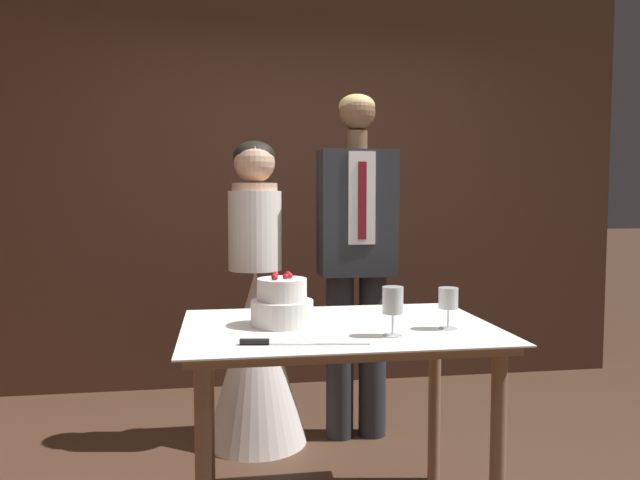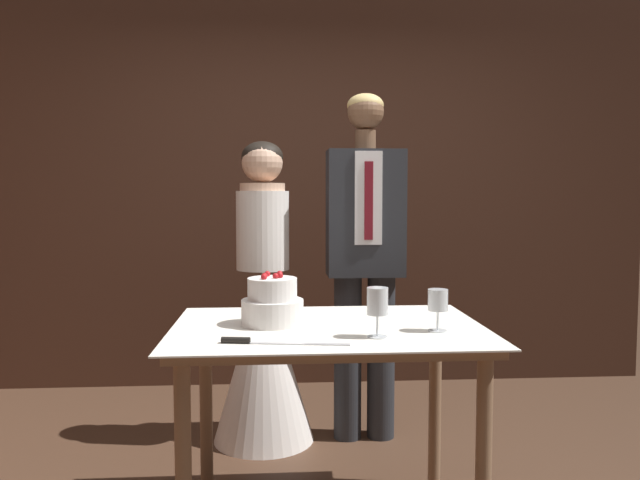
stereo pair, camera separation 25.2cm
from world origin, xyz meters
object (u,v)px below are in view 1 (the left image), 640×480
at_px(bride, 256,332).
at_px(cake_table, 338,352).
at_px(tiered_cake, 282,304).
at_px(wine_glass_middle, 448,300).
at_px(wine_glass_near, 393,302).
at_px(groom, 357,250).
at_px(cake_knife, 280,343).

bearing_deg(bride, cake_table, -73.54).
height_order(tiered_cake, wine_glass_middle, tiered_cake).
distance_m(tiered_cake, wine_glass_near, 0.45).
xyz_separation_m(cake_table, tiered_cake, (-0.22, 0.04, 0.19)).
height_order(tiered_cake, groom, groom).
bearing_deg(cake_knife, wine_glass_near, 17.57).
xyz_separation_m(wine_glass_middle, groom, (-0.13, 1.05, 0.10)).
bearing_deg(groom, tiered_cake, -119.05).
relative_size(tiered_cake, cake_knife, 0.55).
xyz_separation_m(tiered_cake, wine_glass_middle, (0.62, -0.17, 0.03)).
relative_size(cake_table, wine_glass_near, 6.71).
bearing_deg(cake_knife, tiered_cake, 91.24).
bearing_deg(groom, wine_glass_middle, -83.08).
height_order(cake_table, cake_knife, cake_knife).
bearing_deg(groom, bride, 179.92).
bearing_deg(wine_glass_middle, cake_table, 162.94).
height_order(cake_table, wine_glass_near, wine_glass_near).
distance_m(tiered_cake, groom, 1.02).
height_order(tiered_cake, bride, bride).
xyz_separation_m(tiered_cake, cake_knife, (-0.04, -0.32, -0.08)).
bearing_deg(wine_glass_middle, tiered_cake, 164.96).
distance_m(wine_glass_near, wine_glass_middle, 0.26).
xyz_separation_m(cake_knife, bride, (-0.02, 1.20, -0.23)).
distance_m(cake_knife, groom, 1.33).
distance_m(cake_table, wine_glass_middle, 0.47).
xyz_separation_m(cake_table, bride, (-0.27, 0.93, -0.12)).
bearing_deg(wine_glass_near, cake_knife, -170.68).
bearing_deg(groom, cake_table, -106.48).
xyz_separation_m(cake_table, wine_glass_near, (0.16, -0.21, 0.23)).
bearing_deg(cake_knife, bride, 99.12).
bearing_deg(wine_glass_near, tiered_cake, 146.51).
xyz_separation_m(tiered_cake, bride, (-0.06, 0.88, -0.30)).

